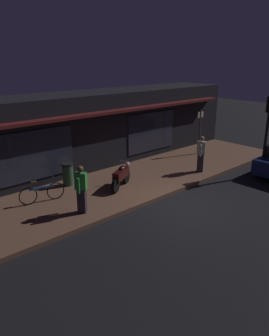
% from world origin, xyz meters
% --- Properties ---
extents(ground_plane, '(60.00, 60.00, 0.00)m').
position_xyz_m(ground_plane, '(0.00, 0.00, 0.00)').
color(ground_plane, black).
extents(sidewalk_slab, '(18.00, 4.00, 0.15)m').
position_xyz_m(sidewalk_slab, '(0.00, 3.00, 0.07)').
color(sidewalk_slab, brown).
rests_on(sidewalk_slab, ground_plane).
extents(storefront_building, '(18.00, 3.30, 3.60)m').
position_xyz_m(storefront_building, '(0.00, 6.39, 1.80)').
color(storefront_building, black).
rests_on(storefront_building, ground_plane).
extents(motorcycle, '(1.56, 0.94, 0.97)m').
position_xyz_m(motorcycle, '(-0.75, 2.71, 0.65)').
color(motorcycle, black).
rests_on(motorcycle, sidewalk_slab).
extents(bicycle_parked, '(1.63, 0.48, 0.91)m').
position_xyz_m(bicycle_parked, '(-3.81, 3.54, 0.51)').
color(bicycle_parked, black).
rests_on(bicycle_parked, sidewalk_slab).
extents(person_photographer, '(0.53, 0.45, 1.67)m').
position_xyz_m(person_photographer, '(-3.20, 1.85, 1.03)').
color(person_photographer, '#28232D').
rests_on(person_photographer, sidewalk_slab).
extents(person_bystander, '(0.57, 0.44, 1.67)m').
position_xyz_m(person_bystander, '(3.19, 1.76, 1.03)').
color(person_bystander, '#28232D').
rests_on(person_bystander, sidewalk_slab).
extents(sign_post, '(0.44, 0.09, 2.40)m').
position_xyz_m(sign_post, '(5.54, 3.65, 1.51)').
color(sign_post, '#47474C').
rests_on(sign_post, sidewalk_slab).
extents(trash_bin, '(0.48, 0.48, 0.93)m').
position_xyz_m(trash_bin, '(-2.22, 4.38, 0.62)').
color(trash_bin, '#2D4C33').
rests_on(trash_bin, sidewalk_slab).
extents(traffic_light_pole, '(0.24, 0.33, 3.60)m').
position_xyz_m(traffic_light_pole, '(5.23, -0.21, 2.48)').
color(traffic_light_pole, black).
rests_on(traffic_light_pole, ground_plane).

